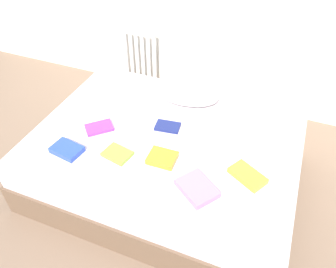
{
  "coord_description": "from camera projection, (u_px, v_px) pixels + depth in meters",
  "views": [
    {
      "loc": [
        0.7,
        -1.71,
        2.16
      ],
      "look_at": [
        0.0,
        0.05,
        0.48
      ],
      "focal_mm": 35.14,
      "sensor_mm": 36.0,
      "label": 1
    }
  ],
  "objects": [
    {
      "name": "pillow",
      "position": [
        186.0,
        92.0,
        2.8
      ],
      "size": [
        0.57,
        0.35,
        0.14
      ],
      "primitive_type": "ellipsoid",
      "color": "white",
      "rests_on": "bed"
    },
    {
      "name": "textbook_purple",
      "position": [
        99.0,
        127.0,
        2.54
      ],
      "size": [
        0.24,
        0.24,
        0.02
      ],
      "primitive_type": "cube",
      "rotation": [
        0.0,
        0.0,
        0.77
      ],
      "color": "purple",
      "rests_on": "bed"
    },
    {
      "name": "textbook_blue",
      "position": [
        67.0,
        150.0,
        2.34
      ],
      "size": [
        0.23,
        0.18,
        0.04
      ],
      "primitive_type": "cube",
      "rotation": [
        0.0,
        0.0,
        -0.15
      ],
      "color": "#2847B7",
      "rests_on": "bed"
    },
    {
      "name": "textbook_navy",
      "position": [
        168.0,
        126.0,
        2.55
      ],
      "size": [
        0.2,
        0.15,
        0.02
      ],
      "primitive_type": "cube",
      "rotation": [
        0.0,
        0.0,
        0.13
      ],
      "color": "navy",
      "rests_on": "bed"
    },
    {
      "name": "bed",
      "position": [
        166.0,
        159.0,
        2.65
      ],
      "size": [
        2.0,
        1.5,
        0.5
      ],
      "color": "brown",
      "rests_on": "ground"
    },
    {
      "name": "textbook_pink",
      "position": [
        197.0,
        188.0,
        2.08
      ],
      "size": [
        0.31,
        0.3,
        0.04
      ],
      "primitive_type": "cube",
      "rotation": [
        0.0,
        0.0,
        -0.62
      ],
      "color": "pink",
      "rests_on": "bed"
    },
    {
      "name": "textbook_orange",
      "position": [
        162.0,
        158.0,
        2.28
      ],
      "size": [
        0.2,
        0.16,
        0.04
      ],
      "primitive_type": "cube",
      "rotation": [
        0.0,
        0.0,
        0.03
      ],
      "color": "orange",
      "rests_on": "bed"
    },
    {
      "name": "textbook_lime",
      "position": [
        117.0,
        154.0,
        2.32
      ],
      "size": [
        0.22,
        0.18,
        0.02
      ],
      "primitive_type": "cube",
      "rotation": [
        0.0,
        0.0,
        -0.2
      ],
      "color": "#8CC638",
      "rests_on": "bed"
    },
    {
      "name": "radiator",
      "position": [
        140.0,
        56.0,
        3.59
      ],
      "size": [
        0.39,
        0.04,
        0.57
      ],
      "color": "white",
      "rests_on": "ground"
    },
    {
      "name": "textbook_yellow",
      "position": [
        248.0,
        176.0,
        2.16
      ],
      "size": [
        0.28,
        0.24,
        0.04
      ],
      "primitive_type": "cube",
      "rotation": [
        0.0,
        0.0,
        -0.52
      ],
      "color": "yellow",
      "rests_on": "bed"
    },
    {
      "name": "ground_plane",
      "position": [
        166.0,
        179.0,
        2.81
      ],
      "size": [
        8.0,
        8.0,
        0.0
      ],
      "primitive_type": "plane",
      "color": "#7F6651"
    }
  ]
}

